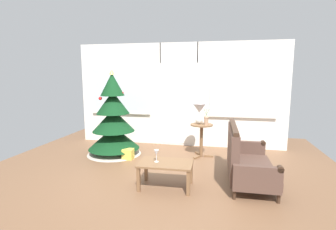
{
  "coord_description": "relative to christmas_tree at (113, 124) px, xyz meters",
  "views": [
    {
      "loc": [
        1.05,
        -4.25,
        1.76
      ],
      "look_at": [
        0.05,
        0.55,
        1.0
      ],
      "focal_mm": 27.46,
      "sensor_mm": 36.0,
      "label": 1
    }
  ],
  "objects": [
    {
      "name": "wine_glass",
      "position": [
        1.37,
        -1.5,
        -0.13
      ],
      "size": [
        0.08,
        0.08,
        0.2
      ],
      "color": "silver",
      "rests_on": "coffee_table"
    },
    {
      "name": "side_table",
      "position": [
        1.94,
        0.2,
        -0.17
      ],
      "size": [
        0.5,
        0.48,
        0.72
      ],
      "color": "brown",
      "rests_on": "ground"
    },
    {
      "name": "table_lamp",
      "position": [
        1.88,
        0.24,
        0.32
      ],
      "size": [
        0.28,
        0.28,
        0.44
      ],
      "color": "silver",
      "rests_on": "side_table"
    },
    {
      "name": "settee_sofa",
      "position": [
        2.75,
        -1.0,
        -0.31
      ],
      "size": [
        0.74,
        1.48,
        0.96
      ],
      "color": "#3D281C",
      "rests_on": "ground"
    },
    {
      "name": "back_wall_with_door",
      "position": [
        1.29,
        1.07,
        0.6
      ],
      "size": [
        5.2,
        0.14,
        2.55
      ],
      "color": "white",
      "rests_on": "ground"
    },
    {
      "name": "coffee_table",
      "position": [
        1.52,
        -1.49,
        -0.33
      ],
      "size": [
        0.85,
        0.54,
        0.41
      ],
      "color": "brown",
      "rests_on": "ground"
    },
    {
      "name": "gift_box",
      "position": [
        0.44,
        -0.29,
        -0.57
      ],
      "size": [
        0.22,
        0.2,
        0.22
      ],
      "primitive_type": "cube",
      "color": "#D8C64C",
      "rests_on": "ground"
    },
    {
      "name": "ground_plane",
      "position": [
        1.29,
        -1.01,
        -0.68
      ],
      "size": [
        6.76,
        6.76,
        0.0
      ],
      "primitive_type": "plane",
      "color": "brown"
    },
    {
      "name": "flower_vase",
      "position": [
        2.04,
        0.14,
        0.15
      ],
      "size": [
        0.11,
        0.1,
        0.35
      ],
      "color": "tan",
      "rests_on": "side_table"
    },
    {
      "name": "christmas_tree",
      "position": [
        0.0,
        0.0,
        0.0
      ],
      "size": [
        1.2,
        1.2,
        1.89
      ],
      "color": "#4C331E",
      "rests_on": "ground"
    }
  ]
}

